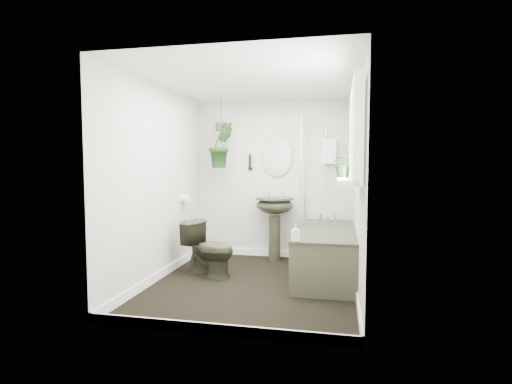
# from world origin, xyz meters

# --- Properties ---
(floor) EXTENTS (2.30, 2.80, 0.02)m
(floor) POSITION_xyz_m (0.00, 0.00, -0.01)
(floor) COLOR black
(floor) RESTS_ON ground
(ceiling) EXTENTS (2.30, 2.80, 0.02)m
(ceiling) POSITION_xyz_m (0.00, 0.00, 2.31)
(ceiling) COLOR white
(ceiling) RESTS_ON ground
(wall_back) EXTENTS (2.30, 0.02, 2.30)m
(wall_back) POSITION_xyz_m (0.00, 1.41, 1.15)
(wall_back) COLOR silver
(wall_back) RESTS_ON ground
(wall_front) EXTENTS (2.30, 0.02, 2.30)m
(wall_front) POSITION_xyz_m (0.00, -1.41, 1.15)
(wall_front) COLOR silver
(wall_front) RESTS_ON ground
(wall_left) EXTENTS (0.02, 2.80, 2.30)m
(wall_left) POSITION_xyz_m (-1.16, 0.00, 1.15)
(wall_left) COLOR silver
(wall_left) RESTS_ON ground
(wall_right) EXTENTS (0.02, 2.80, 2.30)m
(wall_right) POSITION_xyz_m (1.16, 0.00, 1.15)
(wall_right) COLOR silver
(wall_right) RESTS_ON ground
(skirting) EXTENTS (2.30, 2.80, 0.10)m
(skirting) POSITION_xyz_m (0.00, 0.00, 0.05)
(skirting) COLOR white
(skirting) RESTS_ON floor
(bathtub) EXTENTS (0.72, 1.72, 0.58)m
(bathtub) POSITION_xyz_m (0.80, 0.50, 0.29)
(bathtub) COLOR black
(bathtub) RESTS_ON floor
(bath_screen) EXTENTS (0.04, 0.72, 1.40)m
(bath_screen) POSITION_xyz_m (0.47, 0.99, 1.28)
(bath_screen) COLOR silver
(bath_screen) RESTS_ON bathtub
(shower_box) EXTENTS (0.20, 0.10, 0.35)m
(shower_box) POSITION_xyz_m (0.80, 1.34, 1.55)
(shower_box) COLOR white
(shower_box) RESTS_ON wall_back
(oval_mirror) EXTENTS (0.46, 0.03, 0.62)m
(oval_mirror) POSITION_xyz_m (0.06, 1.37, 1.50)
(oval_mirror) COLOR #B1A88F
(oval_mirror) RESTS_ON wall_back
(wall_sconce) EXTENTS (0.04, 0.04, 0.22)m
(wall_sconce) POSITION_xyz_m (-0.34, 1.36, 1.40)
(wall_sconce) COLOR black
(wall_sconce) RESTS_ON wall_back
(toilet_roll_holder) EXTENTS (0.11, 0.11, 0.11)m
(toilet_roll_holder) POSITION_xyz_m (-1.10, 0.70, 0.90)
(toilet_roll_holder) COLOR white
(toilet_roll_holder) RESTS_ON wall_left
(window_recess) EXTENTS (0.08, 1.00, 0.90)m
(window_recess) POSITION_xyz_m (1.09, -0.70, 1.65)
(window_recess) COLOR white
(window_recess) RESTS_ON wall_right
(window_sill) EXTENTS (0.18, 1.00, 0.04)m
(window_sill) POSITION_xyz_m (1.02, -0.70, 1.23)
(window_sill) COLOR white
(window_sill) RESTS_ON wall_right
(window_blinds) EXTENTS (0.01, 0.86, 0.76)m
(window_blinds) POSITION_xyz_m (1.04, -0.70, 1.65)
(window_blinds) COLOR white
(window_blinds) RESTS_ON wall_right
(toilet) EXTENTS (0.75, 0.58, 0.67)m
(toilet) POSITION_xyz_m (-0.60, 0.23, 0.34)
(toilet) COLOR black
(toilet) RESTS_ON floor
(pedestal_sink) EXTENTS (0.60, 0.54, 0.90)m
(pedestal_sink) POSITION_xyz_m (0.06, 1.16, 0.45)
(pedestal_sink) COLOR black
(pedestal_sink) RESTS_ON floor
(sill_plant) EXTENTS (0.25, 0.23, 0.26)m
(sill_plant) POSITION_xyz_m (0.99, -0.40, 1.38)
(sill_plant) COLOR black
(sill_plant) RESTS_ON window_sill
(hanging_plant) EXTENTS (0.45, 0.43, 0.64)m
(hanging_plant) POSITION_xyz_m (-0.70, 1.08, 1.64)
(hanging_plant) COLOR black
(hanging_plant) RESTS_ON ceiling
(soap_bottle) EXTENTS (0.10, 0.10, 0.17)m
(soap_bottle) POSITION_xyz_m (0.51, -0.28, 0.67)
(soap_bottle) COLOR black
(soap_bottle) RESTS_ON bathtub
(hanging_pot) EXTENTS (0.16, 0.16, 0.12)m
(hanging_pot) POSITION_xyz_m (-0.70, 1.08, 1.90)
(hanging_pot) COLOR #3D3422
(hanging_pot) RESTS_ON ceiling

